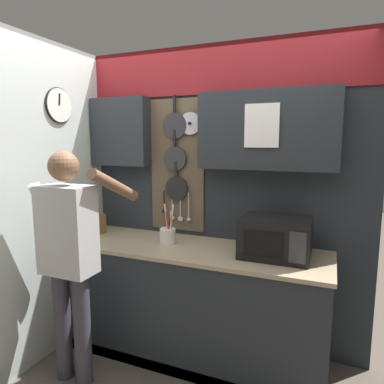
% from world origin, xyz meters
% --- Properties ---
extents(ground_plane, '(14.00, 14.00, 0.00)m').
position_xyz_m(ground_plane, '(0.00, 0.00, 0.00)').
color(ground_plane, brown).
extents(base_cabinet_counter, '(2.16, 0.68, 0.92)m').
position_xyz_m(base_cabinet_counter, '(0.00, -0.00, 0.46)').
color(base_cabinet_counter, '#23282D').
rests_on(base_cabinet_counter, ground_plane).
extents(back_wall_unit, '(2.73, 0.22, 2.53)m').
position_xyz_m(back_wall_unit, '(0.02, 0.31, 1.51)').
color(back_wall_unit, '#23282D').
rests_on(back_wall_unit, ground_plane).
extents(side_wall, '(0.07, 1.60, 2.53)m').
position_xyz_m(side_wall, '(-1.10, -0.37, 1.28)').
color(side_wall, silver).
rests_on(side_wall, ground_plane).
extents(microwave, '(0.49, 0.38, 0.28)m').
position_xyz_m(microwave, '(0.66, 0.02, 1.06)').
color(microwave, black).
rests_on(microwave, base_cabinet_counter).
extents(knife_block, '(0.12, 0.16, 0.25)m').
position_xyz_m(knife_block, '(-0.93, 0.02, 1.01)').
color(knife_block, brown).
rests_on(knife_block, base_cabinet_counter).
extents(utensil_crock, '(0.13, 0.13, 0.33)m').
position_xyz_m(utensil_crock, '(-0.21, 0.02, 0.99)').
color(utensil_crock, white).
rests_on(utensil_crock, base_cabinet_counter).
extents(person, '(0.54, 0.63, 1.69)m').
position_xyz_m(person, '(-0.67, -0.61, 1.01)').
color(person, '#383842').
rests_on(person, ground_plane).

